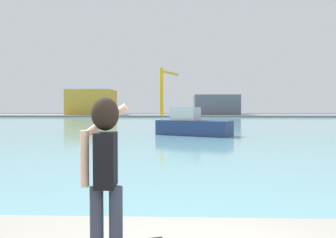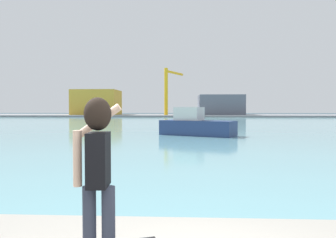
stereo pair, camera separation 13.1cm
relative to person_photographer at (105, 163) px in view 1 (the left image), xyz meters
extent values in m
plane|color=#334751|center=(0.82, 49.53, -1.75)|extent=(220.00, 220.00, 0.00)
cube|color=#6BA8B2|center=(0.82, 51.53, -1.74)|extent=(140.00, 100.00, 0.02)
cube|color=gray|center=(0.82, 91.53, -1.51)|extent=(140.00, 20.00, 0.49)
cylinder|color=#2D3342|center=(-0.09, 0.00, -0.66)|extent=(0.14, 0.14, 0.82)
cylinder|color=#2D3342|center=(0.11, 0.00, -0.66)|extent=(0.14, 0.14, 0.82)
cube|color=black|center=(0.01, 0.00, 0.03)|extent=(0.22, 0.35, 0.56)
sphere|color=#E0B293|center=(0.01, 0.00, 0.49)|extent=(0.22, 0.22, 0.22)
ellipsoid|color=black|center=(0.01, -0.02, 0.50)|extent=(0.28, 0.26, 0.34)
cylinder|color=#E0B293|center=(-0.21, 0.00, 0.04)|extent=(0.09, 0.09, 0.58)
cylinder|color=#E0B293|center=(-0.05, 0.21, 0.41)|extent=(0.53, 0.11, 0.40)
cube|color=black|center=(-0.06, 0.33, 0.58)|extent=(0.02, 0.07, 0.14)
cube|color=navy|center=(1.98, 24.49, -1.10)|extent=(6.63, 4.77, 1.27)
cube|color=silver|center=(1.27, 24.85, 0.10)|extent=(2.70, 2.42, 1.13)
cube|color=gold|center=(-25.02, 92.20, 2.34)|extent=(12.73, 11.52, 7.21)
cube|color=slate|center=(11.30, 93.30, 1.57)|extent=(12.56, 13.75, 5.66)
cylinder|color=yellow|center=(-4.21, 86.77, 5.20)|extent=(1.00, 1.00, 12.94)
cylinder|color=yellow|center=(-2.03, 91.73, 10.87)|extent=(4.99, 10.21, 0.70)
camera|label=1|loc=(0.77, -3.32, 0.56)|focal=34.98mm
camera|label=2|loc=(0.90, -3.31, 0.56)|focal=34.98mm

